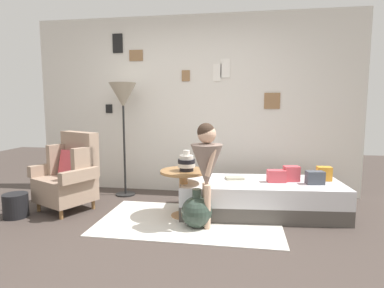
{
  "coord_description": "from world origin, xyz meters",
  "views": [
    {
      "loc": [
        0.76,
        -2.77,
        1.33
      ],
      "look_at": [
        0.15,
        0.95,
        0.85
      ],
      "focal_mm": 29.79,
      "sensor_mm": 36.0,
      "label": 1
    }
  ],
  "objects_px": {
    "armchair": "(70,175)",
    "side_table": "(184,184)",
    "book_on_daybed": "(235,178)",
    "floor_lamp": "(123,99)",
    "person_child": "(207,162)",
    "demijohn_near": "(197,212)",
    "magazine_basket": "(16,205)",
    "daybed": "(261,197)",
    "vase_striped": "(186,163)"
  },
  "relations": [
    {
      "from": "book_on_daybed",
      "to": "demijohn_near",
      "type": "bearing_deg",
      "value": -121.81
    },
    {
      "from": "floor_lamp",
      "to": "demijohn_near",
      "type": "distance_m",
      "value": 2.02
    },
    {
      "from": "daybed",
      "to": "vase_striped",
      "type": "xyz_separation_m",
      "value": [
        -0.86,
        -0.28,
        0.46
      ]
    },
    {
      "from": "armchair",
      "to": "magazine_basket",
      "type": "xyz_separation_m",
      "value": [
        -0.48,
        -0.39,
        -0.3
      ]
    },
    {
      "from": "vase_striped",
      "to": "daybed",
      "type": "bearing_deg",
      "value": 17.92
    },
    {
      "from": "person_child",
      "to": "book_on_daybed",
      "type": "bearing_deg",
      "value": 65.58
    },
    {
      "from": "side_table",
      "to": "book_on_daybed",
      "type": "bearing_deg",
      "value": 28.56
    },
    {
      "from": "armchair",
      "to": "floor_lamp",
      "type": "height_order",
      "value": "floor_lamp"
    },
    {
      "from": "side_table",
      "to": "magazine_basket",
      "type": "xyz_separation_m",
      "value": [
        -1.95,
        -0.34,
        -0.26
      ]
    },
    {
      "from": "side_table",
      "to": "daybed",
      "type": "bearing_deg",
      "value": 15.65
    },
    {
      "from": "book_on_daybed",
      "to": "vase_striped",
      "type": "bearing_deg",
      "value": -147.7
    },
    {
      "from": "side_table",
      "to": "person_child",
      "type": "height_order",
      "value": "person_child"
    },
    {
      "from": "demijohn_near",
      "to": "magazine_basket",
      "type": "bearing_deg",
      "value": -179.1
    },
    {
      "from": "armchair",
      "to": "person_child",
      "type": "relative_size",
      "value": 0.86
    },
    {
      "from": "daybed",
      "to": "floor_lamp",
      "type": "distance_m",
      "value": 2.31
    },
    {
      "from": "vase_striped",
      "to": "floor_lamp",
      "type": "xyz_separation_m",
      "value": [
        -1.05,
        0.78,
        0.74
      ]
    },
    {
      "from": "side_table",
      "to": "demijohn_near",
      "type": "xyz_separation_m",
      "value": [
        0.2,
        -0.3,
        -0.22
      ]
    },
    {
      "from": "person_child",
      "to": "magazine_basket",
      "type": "relative_size",
      "value": 4.04
    },
    {
      "from": "demijohn_near",
      "to": "magazine_basket",
      "type": "height_order",
      "value": "demijohn_near"
    },
    {
      "from": "daybed",
      "to": "person_child",
      "type": "bearing_deg",
      "value": -137.3
    },
    {
      "from": "floor_lamp",
      "to": "magazine_basket",
      "type": "xyz_separation_m",
      "value": [
        -0.93,
        -1.09,
        -1.25
      ]
    },
    {
      "from": "armchair",
      "to": "side_table",
      "type": "relative_size",
      "value": 1.74
    },
    {
      "from": "side_table",
      "to": "person_child",
      "type": "distance_m",
      "value": 0.54
    },
    {
      "from": "floor_lamp",
      "to": "armchair",
      "type": "bearing_deg",
      "value": -123.16
    },
    {
      "from": "daybed",
      "to": "demijohn_near",
      "type": "relative_size",
      "value": 4.63
    },
    {
      "from": "side_table",
      "to": "floor_lamp",
      "type": "bearing_deg",
      "value": 143.27
    },
    {
      "from": "person_child",
      "to": "demijohn_near",
      "type": "xyz_separation_m",
      "value": [
        -0.11,
        -0.0,
        -0.55
      ]
    },
    {
      "from": "person_child",
      "to": "book_on_daybed",
      "type": "xyz_separation_m",
      "value": [
        0.28,
        0.62,
        -0.31
      ]
    },
    {
      "from": "vase_striped",
      "to": "book_on_daybed",
      "type": "xyz_separation_m",
      "value": [
        0.55,
        0.34,
        -0.24
      ]
    },
    {
      "from": "vase_striped",
      "to": "floor_lamp",
      "type": "relative_size",
      "value": 0.15
    },
    {
      "from": "side_table",
      "to": "floor_lamp",
      "type": "xyz_separation_m",
      "value": [
        -1.01,
        0.76,
        1.0
      ]
    },
    {
      "from": "side_table",
      "to": "book_on_daybed",
      "type": "height_order",
      "value": "side_table"
    },
    {
      "from": "floor_lamp",
      "to": "magazine_basket",
      "type": "relative_size",
      "value": 5.79
    },
    {
      "from": "floor_lamp",
      "to": "person_child",
      "type": "height_order",
      "value": "floor_lamp"
    },
    {
      "from": "armchair",
      "to": "person_child",
      "type": "distance_m",
      "value": 1.83
    },
    {
      "from": "vase_striped",
      "to": "person_child",
      "type": "bearing_deg",
      "value": -45.72
    },
    {
      "from": "floor_lamp",
      "to": "side_table",
      "type": "bearing_deg",
      "value": -36.73
    },
    {
      "from": "floor_lamp",
      "to": "book_on_daybed",
      "type": "bearing_deg",
      "value": -15.28
    },
    {
      "from": "demijohn_near",
      "to": "side_table",
      "type": "bearing_deg",
      "value": 123.55
    },
    {
      "from": "person_child",
      "to": "magazine_basket",
      "type": "bearing_deg",
      "value": -179.03
    },
    {
      "from": "magazine_basket",
      "to": "vase_striped",
      "type": "bearing_deg",
      "value": 8.87
    },
    {
      "from": "magazine_basket",
      "to": "floor_lamp",
      "type": "bearing_deg",
      "value": 49.41
    },
    {
      "from": "vase_striped",
      "to": "demijohn_near",
      "type": "height_order",
      "value": "vase_striped"
    },
    {
      "from": "daybed",
      "to": "side_table",
      "type": "height_order",
      "value": "side_table"
    },
    {
      "from": "vase_striped",
      "to": "book_on_daybed",
      "type": "height_order",
      "value": "vase_striped"
    },
    {
      "from": "armchair",
      "to": "side_table",
      "type": "bearing_deg",
      "value": -2.1
    },
    {
      "from": "armchair",
      "to": "demijohn_near",
      "type": "height_order",
      "value": "armchair"
    },
    {
      "from": "daybed",
      "to": "floor_lamp",
      "type": "xyz_separation_m",
      "value": [
        -1.91,
        0.5,
        1.19
      ]
    },
    {
      "from": "side_table",
      "to": "vase_striped",
      "type": "xyz_separation_m",
      "value": [
        0.04,
        -0.03,
        0.26
      ]
    },
    {
      "from": "daybed",
      "to": "book_on_daybed",
      "type": "relative_size",
      "value": 8.91
    }
  ]
}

